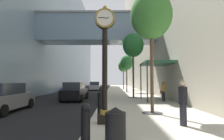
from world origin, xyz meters
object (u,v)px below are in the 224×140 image
Objects in this scene: car_grey_near at (3,98)px; bollard_third at (100,103)px; trash_bin at (115,128)px; car_silver_far at (95,86)px; pedestrian_walking at (163,90)px; car_black_trailing at (75,92)px; car_blue_mid at (72,89)px; street_tree_mid_far at (127,63)px; bollard_fourth at (102,98)px; street_tree_near at (151,16)px; bollard_nearest at (86,126)px; pedestrian_by_clock at (183,101)px; street_tree_mid_near at (133,46)px; street_clock at (105,57)px; street_tree_far at (123,66)px.

bollard_third is at bearing -15.75° from car_grey_near.
trash_bin is 30.14m from car_silver_far.
car_black_trailing is (-7.81, 1.76, -0.20)m from pedestrian_walking.
bollard_third is at bearing -128.49° from pedestrian_walking.
car_black_trailing reaches higher than car_blue_mid.
street_tree_mid_far is at bearing 35.41° from car_blue_mid.
bollard_fourth is 0.25× the size of car_grey_near.
pedestrian_walking is at bearing 69.00° from street_tree_near.
car_silver_far is at bearing 89.65° from car_black_trailing.
pedestrian_walking reaches higher than car_silver_far.
pedestrian_by_clock is at bearing 37.45° from bollard_nearest.
street_tree_mid_near is 1.48× the size of car_black_trailing.
street_clock is 19.95m from street_tree_mid_far.
car_black_trailing is at bearing -74.66° from car_blue_mid.
bollard_nearest is at bearing -90.00° from bollard_fourth.
bollard_nearest is 30.21m from car_silver_far.
street_tree_mid_far reaches higher than bollard_fourth.
street_tree_mid_near is (0.00, 8.75, 0.09)m from street_tree_near.
street_tree_mid_far is (2.41, 19.73, 1.71)m from street_clock.
car_black_trailing is at bearing -119.16° from street_tree_mid_far.
street_tree_near is at bearing -60.51° from car_blue_mid.
street_tree_mid_near is 1.13× the size of street_tree_far.
pedestrian_walking is at bearing 22.57° from car_grey_near.
trash_bin is at bearing -81.90° from street_clock.
street_clock is 2.69m from bollard_third.
pedestrian_walking is (4.16, 10.64, 0.35)m from trash_bin.
car_blue_mid is at bearing 119.49° from street_tree_near.
car_grey_near is at bearing -97.87° from car_blue_mid.
street_tree_mid_near is 7.43m from car_black_trailing.
bollard_nearest is 1.00× the size of bollard_fourth.
bollard_third is 0.26× the size of car_silver_far.
street_tree_near is 17.52m from street_tree_mid_far.
pedestrian_walking is at bearing 68.64° from trash_bin.
street_tree_far is at bearing 90.00° from street_tree_near.
street_clock reaches higher than trash_bin.
street_tree_near reaches higher than car_blue_mid.
bollard_nearest is at bearing -76.24° from car_blue_mid.
trash_bin is at bearing 11.73° from bollard_nearest.
street_tree_far is at bearing 85.03° from bollard_nearest.
car_silver_far is (-5.55, 24.90, -4.55)m from street_tree_near.
street_tree_mid_near is at bearing 124.43° from pedestrian_walking.
street_tree_near is at bearing -52.48° from car_black_trailing.
street_tree_mid_far reaches higher than car_blue_mid.
bollard_fourth is 0.26× the size of car_black_trailing.
car_blue_mid is (-4.33, 17.66, 0.03)m from bollard_nearest.
car_silver_far is at bearing 102.56° from street_tree_near.
car_black_trailing is (-5.65, -18.89, -3.91)m from street_tree_far.
street_tree_mid_far reaches higher than car_grey_near.
trash_bin is at bearing -42.95° from car_grey_near.
bollard_fourth is 6.21m from pedestrian_walking.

